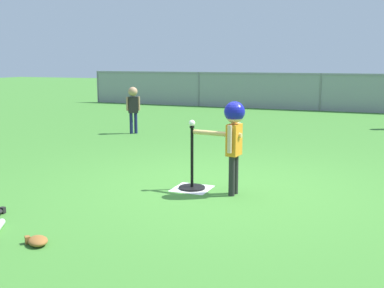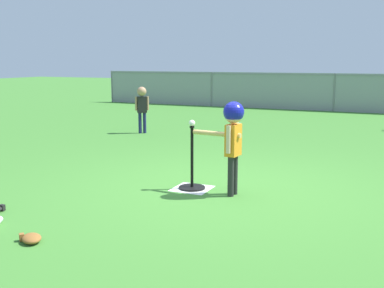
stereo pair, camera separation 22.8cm
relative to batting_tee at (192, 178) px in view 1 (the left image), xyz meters
The scene contains 8 objects.
ground_plane 0.39m from the batting_tee, 26.20° to the left, with size 60.00×60.00×0.00m, color #3D7A2D.
home_plate 0.12m from the batting_tee, 26.57° to the right, with size 0.44×0.44×0.01m, color white.
batting_tee is the anchor object (origin of this frame).
baseball_on_tee 0.67m from the batting_tee, 26.57° to the right, with size 0.07×0.07×0.07m, color white.
batter_child 0.83m from the batting_tee, ahead, with size 0.63×0.31×1.08m.
fielder_deep_right 4.54m from the batting_tee, 127.92° to the left, with size 0.24×0.21×0.99m.
glove_by_plate 2.18m from the batting_tee, 104.74° to the right, with size 0.27×0.26×0.07m.
outfield_fence 9.73m from the batting_tee, 88.07° to the left, with size 16.06×0.06×1.15m.
Camera 1 is at (1.72, -5.23, 1.53)m, focal length 43.69 mm.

